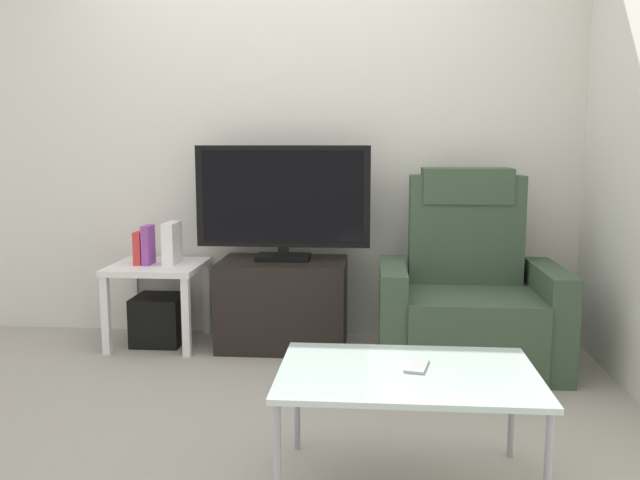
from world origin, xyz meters
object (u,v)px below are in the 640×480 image
at_px(game_console, 172,243).
at_px(subwoofer_box, 160,320).
at_px(recliner_armchair, 468,297).
at_px(book_leftmost, 140,248).
at_px(tv_stand, 283,303).
at_px(cell_phone, 416,366).
at_px(side_table, 158,277).
at_px(coffee_table, 407,379).
at_px(television, 283,200).
at_px(book_middle, 148,245).

bearing_deg(game_console, subwoofer_box, -173.66).
distance_m(recliner_armchair, book_leftmost, 1.96).
height_order(subwoofer_box, game_console, game_console).
xyz_separation_m(tv_stand, subwoofer_box, (-0.77, -0.01, -0.12)).
bearing_deg(game_console, cell_phone, -49.17).
distance_m(side_table, cell_phone, 2.16).
relative_size(book_leftmost, game_console, 0.79).
distance_m(recliner_armchair, coffee_table, 1.47).
relative_size(side_table, cell_phone, 3.60).
bearing_deg(television, cell_phone, -66.56).
xyz_separation_m(tv_stand, cell_phone, (0.70, -1.59, 0.17)).
height_order(tv_stand, cell_phone, tv_stand).
relative_size(recliner_armchair, coffee_table, 1.20).
xyz_separation_m(tv_stand, book_middle, (-0.81, -0.03, 0.35)).
height_order(television, recliner_armchair, television).
bearing_deg(coffee_table, game_console, 129.38).
xyz_separation_m(television, cell_phone, (0.70, -1.61, -0.45)).
distance_m(television, side_table, 0.90).
height_order(side_table, book_middle, book_middle).
relative_size(tv_stand, game_console, 2.98).
height_order(tv_stand, book_leftmost, book_leftmost).
relative_size(side_table, book_middle, 2.28).
bearing_deg(cell_phone, recliner_armchair, 86.83).
relative_size(recliner_armchair, book_leftmost, 5.44).
relative_size(television, coffee_table, 1.15).
xyz_separation_m(television, side_table, (-0.77, -0.03, -0.47)).
distance_m(subwoofer_box, book_middle, 0.47).
bearing_deg(coffee_table, book_leftmost, 133.67).
bearing_deg(book_middle, cell_phone, -45.92).
height_order(tv_stand, television, television).
relative_size(book_middle, game_console, 0.94).
height_order(subwoofer_box, book_leftmost, book_leftmost).
bearing_deg(recliner_armchair, side_table, 169.63).
height_order(television, side_table, television).
bearing_deg(subwoofer_box, book_leftmost, -168.69).
relative_size(subwoofer_box, book_middle, 1.25).
xyz_separation_m(side_table, book_leftmost, (-0.10, -0.02, 0.18)).
height_order(television, game_console, television).
bearing_deg(recliner_armchair, tv_stand, 164.58).
height_order(side_table, game_console, game_console).
height_order(book_middle, cell_phone, book_middle).
distance_m(television, cell_phone, 1.81).
height_order(side_table, book_leftmost, book_leftmost).
bearing_deg(tv_stand, subwoofer_box, -179.20).
distance_m(tv_stand, recliner_armchair, 1.10).
bearing_deg(cell_phone, coffee_table, -116.11).
xyz_separation_m(game_console, cell_phone, (1.37, -1.59, -0.18)).
bearing_deg(television, game_console, -178.34).
bearing_deg(book_middle, recliner_armchair, -5.64).
relative_size(subwoofer_box, book_leftmost, 1.49).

